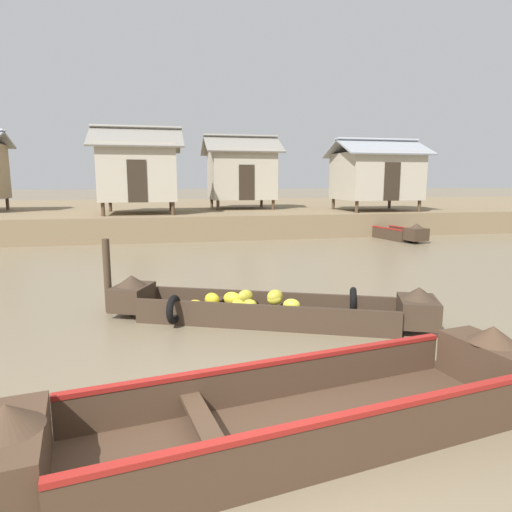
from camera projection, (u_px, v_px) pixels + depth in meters
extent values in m
plane|color=#7A6B51|center=(185.00, 265.00, 13.63)|extent=(300.00, 300.00, 0.00)
cube|color=#7F6B4C|center=(170.00, 214.00, 28.25)|extent=(160.00, 20.00, 1.07)
cube|color=#3D2D21|center=(267.00, 319.00, 8.12)|extent=(4.65, 2.75, 0.12)
cube|color=#3D2D21|center=(271.00, 300.00, 8.54)|extent=(4.28, 1.88, 0.33)
cube|color=#3D2D21|center=(262.00, 314.00, 7.62)|extent=(4.28, 1.88, 0.33)
cube|color=#3D2D21|center=(418.00, 311.00, 7.59)|extent=(0.91, 1.04, 0.45)
cone|color=#3D2D21|center=(419.00, 293.00, 7.54)|extent=(0.73, 0.73, 0.20)
cube|color=#3D2D21|center=(132.00, 297.00, 8.55)|extent=(0.91, 1.04, 0.45)
cone|color=#3D2D21|center=(131.00, 280.00, 8.50)|extent=(0.73, 0.73, 0.20)
cube|color=#3D2D21|center=(214.00, 303.00, 8.26)|extent=(0.54, 0.92, 0.05)
torus|color=black|center=(353.00, 301.00, 8.36)|extent=(0.31, 0.53, 0.52)
torus|color=black|center=(174.00, 310.00, 7.79)|extent=(0.31, 0.53, 0.52)
ellipsoid|color=gold|center=(275.00, 297.00, 8.07)|extent=(0.42, 0.40, 0.26)
ellipsoid|color=yellow|center=(292.00, 305.00, 7.81)|extent=(0.36, 0.30, 0.23)
ellipsoid|color=yellow|center=(238.00, 305.00, 7.89)|extent=(0.32, 0.33, 0.21)
ellipsoid|color=yellow|center=(274.00, 299.00, 8.02)|extent=(0.27, 0.20, 0.20)
ellipsoid|color=yellow|center=(212.00, 299.00, 8.20)|extent=(0.34, 0.32, 0.25)
ellipsoid|color=yellow|center=(232.00, 299.00, 8.28)|extent=(0.41, 0.37, 0.25)
ellipsoid|color=yellow|center=(196.00, 305.00, 8.08)|extent=(0.36, 0.33, 0.19)
ellipsoid|color=gold|center=(250.00, 305.00, 7.84)|extent=(0.31, 0.31, 0.20)
ellipsoid|color=gold|center=(245.00, 297.00, 8.28)|extent=(0.34, 0.25, 0.27)
cube|color=#473323|center=(300.00, 432.00, 4.44)|extent=(4.71, 2.08, 0.12)
cube|color=#473323|center=(274.00, 381.00, 4.99)|extent=(4.50, 0.81, 0.40)
cube|color=#473323|center=(335.00, 443.00, 3.81)|extent=(4.50, 0.81, 0.40)
cube|color=maroon|center=(274.00, 362.00, 4.96)|extent=(4.50, 0.82, 0.05)
cube|color=maroon|center=(336.00, 418.00, 3.77)|extent=(4.50, 0.82, 0.05)
cube|color=#473323|center=(490.00, 364.00, 5.31)|extent=(0.70, 1.23, 0.53)
cone|color=#473323|center=(493.00, 334.00, 5.25)|extent=(0.64, 0.64, 0.20)
cube|color=#473323|center=(10.00, 459.00, 3.47)|extent=(0.70, 1.23, 0.53)
cone|color=#473323|center=(6.00, 416.00, 3.41)|extent=(0.64, 0.64, 0.20)
cube|color=#473323|center=(205.00, 425.00, 4.05)|extent=(0.39, 1.25, 0.05)
cube|color=#3D2D21|center=(380.00, 235.00, 20.76)|extent=(1.54, 4.29, 0.12)
cube|color=#3D2D21|center=(372.00, 230.00, 20.58)|extent=(0.72, 4.17, 0.36)
cube|color=#3D2D21|center=(387.00, 230.00, 20.87)|extent=(0.72, 4.17, 0.36)
cube|color=maroon|center=(373.00, 226.00, 20.54)|extent=(0.73, 4.17, 0.05)
cube|color=maroon|center=(387.00, 225.00, 20.84)|extent=(0.73, 4.17, 0.05)
cube|color=#3D2D21|center=(351.00, 224.00, 22.97)|extent=(0.87, 0.81, 0.51)
cone|color=#3D2D21|center=(351.00, 217.00, 22.91)|extent=(0.62, 0.62, 0.20)
cube|color=#3D2D21|center=(416.00, 234.00, 18.46)|extent=(0.87, 0.81, 0.51)
cone|color=#3D2D21|center=(417.00, 226.00, 18.40)|extent=(0.62, 0.62, 0.20)
cube|color=#3D2D21|center=(392.00, 232.00, 19.90)|extent=(0.84, 0.32, 0.05)
cylinder|color=#4C3826|center=(8.00, 204.00, 23.25)|extent=(0.16, 0.16, 0.62)
cylinder|color=#4C3826|center=(103.00, 209.00, 19.02)|extent=(0.16, 0.16, 0.58)
cylinder|color=#4C3826|center=(173.00, 209.00, 19.64)|extent=(0.16, 0.16, 0.58)
cylinder|color=#4C3826|center=(110.00, 206.00, 21.97)|extent=(0.16, 0.16, 0.58)
cylinder|color=#4C3826|center=(171.00, 205.00, 22.59)|extent=(0.16, 0.16, 0.58)
cube|color=#B2A893|center=(138.00, 173.00, 20.55)|extent=(3.35, 3.46, 2.54)
cube|color=#2D2319|center=(137.00, 181.00, 18.92)|extent=(0.80, 0.04, 1.80)
cube|color=gray|center=(136.00, 136.00, 19.45)|extent=(4.05, 2.22, 1.09)
cube|color=gray|center=(138.00, 140.00, 21.12)|extent=(4.05, 2.22, 1.09)
cylinder|color=#4C3826|center=(218.00, 205.00, 22.88)|extent=(0.16, 0.16, 0.52)
cylinder|color=#4C3826|center=(273.00, 205.00, 23.50)|extent=(0.16, 0.16, 0.52)
cylinder|color=#4C3826|center=(212.00, 203.00, 25.53)|extent=(0.16, 0.16, 0.52)
cylinder|color=#4C3826|center=(261.00, 202.00, 26.15)|extent=(0.16, 0.16, 0.52)
cube|color=#B2A893|center=(241.00, 175.00, 24.26)|extent=(3.34, 3.16, 2.63)
cube|color=#2D2319|center=(247.00, 183.00, 22.78)|extent=(0.80, 0.04, 1.80)
cube|color=gray|center=(244.00, 143.00, 23.23)|extent=(4.04, 2.06, 1.04)
cube|color=gray|center=(238.00, 146.00, 24.75)|extent=(4.04, 2.06, 1.04)
cylinder|color=#4C3826|center=(357.00, 207.00, 21.07)|extent=(0.16, 0.16, 0.57)
cylinder|color=#4C3826|center=(419.00, 206.00, 21.76)|extent=(0.16, 0.16, 0.57)
cylinder|color=#4C3826|center=(333.00, 204.00, 23.88)|extent=(0.16, 0.16, 0.57)
cylinder|color=#4C3826|center=(389.00, 203.00, 24.57)|extent=(0.16, 0.16, 0.57)
cube|color=#B2A893|center=(376.00, 176.00, 22.58)|extent=(3.70, 3.31, 2.32)
cube|color=#2D2319|center=(392.00, 182.00, 21.01)|extent=(0.80, 0.04, 1.80)
cube|color=#9399A0|center=(385.00, 146.00, 21.55)|extent=(4.40, 2.15, 0.91)
cube|color=#9399A0|center=(369.00, 149.00, 23.15)|extent=(4.40, 2.15, 0.91)
cylinder|color=#423323|center=(107.00, 276.00, 8.64)|extent=(0.14, 0.14, 1.45)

